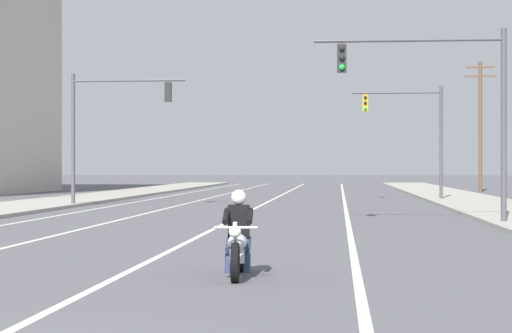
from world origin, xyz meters
TOP-DOWN VIEW (x-y plane):
  - lane_stripe_center at (-0.04, 45.00)m, footprint 0.16×100.00m
  - lane_stripe_left at (-3.93, 45.00)m, footprint 0.16×100.00m
  - lane_stripe_right at (3.96, 45.00)m, footprint 0.16×100.00m
  - lane_stripe_far_left at (-6.91, 45.00)m, footprint 0.16×100.00m
  - sidewalk_kerb_right at (10.49, 40.00)m, footprint 4.40×110.00m
  - sidewalk_kerb_left at (-10.49, 40.00)m, footprint 4.40×110.00m
  - motorcycle_with_rider at (1.96, 8.02)m, footprint 0.70×2.19m
  - traffic_signal_near_right at (7.03, 22.47)m, footprint 6.04×0.37m
  - traffic_signal_near_left at (-7.15, 35.57)m, footprint 5.37×0.37m
  - traffic_signal_mid_right at (7.76, 43.95)m, footprint 4.86×0.37m
  - utility_pole_right_far at (13.84, 61.83)m, footprint 2.19×0.26m

SIDE VIEW (x-z plane):
  - lane_stripe_center at x=-0.04m, z-range 0.00..0.01m
  - lane_stripe_left at x=-3.93m, z-range 0.00..0.01m
  - lane_stripe_right at x=3.96m, z-range 0.00..0.01m
  - lane_stripe_far_left at x=-6.91m, z-range 0.00..0.01m
  - sidewalk_kerb_right at x=10.49m, z-range 0.00..0.14m
  - sidewalk_kerb_left at x=-10.49m, z-range 0.00..0.14m
  - motorcycle_with_rider at x=1.96m, z-range -0.14..1.32m
  - traffic_signal_mid_right at x=7.76m, z-range 1.00..7.20m
  - traffic_signal_near_left at x=-7.15m, z-range 1.03..7.23m
  - traffic_signal_near_right at x=7.03m, z-range 1.07..7.27m
  - utility_pole_right_far at x=13.84m, z-range 0.36..9.79m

